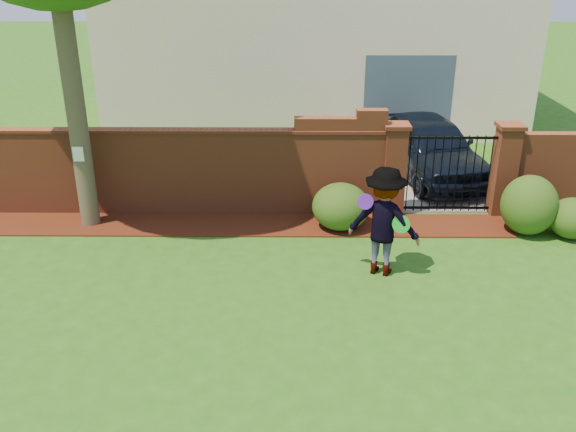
{
  "coord_description": "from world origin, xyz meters",
  "views": [
    {
      "loc": [
        0.38,
        -7.72,
        5.01
      ],
      "look_at": [
        0.3,
        1.4,
        1.05
      ],
      "focal_mm": 38.65,
      "sensor_mm": 36.0,
      "label": 1
    }
  ],
  "objects_px": {
    "frisbee_green": "(401,224)",
    "frisbee_purple": "(365,202)",
    "car": "(434,150)",
    "man": "(383,222)"
  },
  "relations": [
    {
      "from": "man",
      "to": "frisbee_purple",
      "type": "xyz_separation_m",
      "value": [
        -0.32,
        -0.09,
        0.4
      ]
    },
    {
      "from": "frisbee_purple",
      "to": "car",
      "type": "bearing_deg",
      "value": 65.72
    },
    {
      "from": "car",
      "to": "man",
      "type": "xyz_separation_m",
      "value": [
        -1.8,
        -4.6,
        0.21
      ]
    },
    {
      "from": "man",
      "to": "frisbee_green",
      "type": "relative_size",
      "value": 6.32
    },
    {
      "from": "man",
      "to": "frisbee_green",
      "type": "distance_m",
      "value": 0.33
    },
    {
      "from": "car",
      "to": "frisbee_purple",
      "type": "xyz_separation_m",
      "value": [
        -2.12,
        -4.69,
        0.6
      ]
    },
    {
      "from": "frisbee_green",
      "to": "frisbee_purple",
      "type": "bearing_deg",
      "value": 168.95
    },
    {
      "from": "frisbee_purple",
      "to": "frisbee_green",
      "type": "bearing_deg",
      "value": -11.05
    },
    {
      "from": "car",
      "to": "frisbee_green",
      "type": "xyz_separation_m",
      "value": [
        -1.54,
        -4.8,
        0.26
      ]
    },
    {
      "from": "car",
      "to": "man",
      "type": "bearing_deg",
      "value": -123.13
    }
  ]
}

